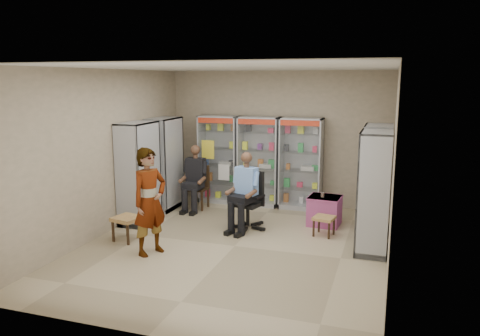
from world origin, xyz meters
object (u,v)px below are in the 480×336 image
(seated_shopkeeper, at_px, (247,194))
(woven_stool_b, at_px, (127,229))
(cabinet_left_far, at_px, (165,164))
(cabinet_back_right, at_px, (301,164))
(cabinet_right_far, at_px, (376,179))
(cabinet_right_near, at_px, (374,192))
(office_chair, at_px, (248,201))
(cabinet_left_near, at_px, (139,173))
(wooden_chair, at_px, (197,188))
(standing_man, at_px, (150,202))
(pink_trunk, at_px, (324,211))
(cabinet_back_left, at_px, (219,159))
(woven_stool_a, at_px, (324,226))
(cabinet_back_mid, at_px, (259,161))

(seated_shopkeeper, bearing_deg, woven_stool_b, -130.75)
(cabinet_left_far, bearing_deg, cabinet_back_right, 108.19)
(cabinet_right_far, bearing_deg, woven_stool_b, 114.88)
(cabinet_right_far, bearing_deg, cabinet_right_near, -180.00)
(cabinet_right_near, xyz_separation_m, office_chair, (-2.31, 0.50, -0.45))
(cabinet_left_near, relative_size, woven_stool_b, 4.60)
(cabinet_back_right, bearing_deg, wooden_chair, -161.25)
(cabinet_left_far, bearing_deg, cabinet_left_near, -0.00)
(cabinet_right_near, relative_size, cabinet_left_near, 1.00)
(cabinet_back_right, relative_size, cabinet_left_far, 1.00)
(standing_man, bearing_deg, pink_trunk, -22.64)
(wooden_chair, bearing_deg, pink_trunk, -6.46)
(cabinet_right_near, height_order, wooden_chair, cabinet_right_near)
(cabinet_right_far, distance_m, pink_trunk, 1.19)
(cabinet_back_right, xyz_separation_m, seated_shopkeeper, (-0.68, -1.78, -0.30))
(pink_trunk, xyz_separation_m, woven_stool_b, (-3.19, -1.99, -0.07))
(office_chair, bearing_deg, cabinet_back_left, 139.82)
(cabinet_left_near, bearing_deg, cabinet_back_right, 125.65)
(cabinet_back_right, xyz_separation_m, woven_stool_a, (0.77, -1.70, -0.82))
(cabinet_right_far, bearing_deg, office_chair, 104.69)
(wooden_chair, xyz_separation_m, office_chair, (1.47, -1.00, 0.08))
(seated_shopkeeper, bearing_deg, cabinet_back_mid, 113.34)
(office_chair, distance_m, woven_stool_b, 2.27)
(office_chair, bearing_deg, standing_man, -108.26)
(cabinet_left_near, height_order, wooden_chair, cabinet_left_near)
(cabinet_back_right, relative_size, standing_man, 1.14)
(office_chair, xyz_separation_m, woven_stool_a, (1.45, 0.03, -0.37))
(cabinet_right_far, height_order, office_chair, cabinet_right_far)
(woven_stool_b, height_order, standing_man, standing_man)
(cabinet_right_near, xyz_separation_m, cabinet_left_far, (-4.46, 1.30, 0.00))
(woven_stool_a, bearing_deg, cabinet_back_right, 114.36)
(cabinet_back_mid, distance_m, wooden_chair, 1.50)
(woven_stool_a, bearing_deg, cabinet_left_near, -174.77)
(cabinet_right_far, relative_size, woven_stool_b, 4.60)
(pink_trunk, bearing_deg, cabinet_right_near, -51.32)
(cabinet_back_right, relative_size, cabinet_right_far, 1.00)
(wooden_chair, height_order, woven_stool_a, wooden_chair)
(cabinet_back_left, bearing_deg, woven_stool_a, -32.49)
(woven_stool_b, bearing_deg, cabinet_right_near, 11.17)
(office_chair, relative_size, pink_trunk, 1.86)
(cabinet_right_near, bearing_deg, cabinet_back_right, 36.16)
(woven_stool_a, bearing_deg, cabinet_left_far, 167.92)
(cabinet_right_far, bearing_deg, pink_trunk, 85.23)
(cabinet_back_mid, bearing_deg, cabinet_right_far, -23.65)
(cabinet_left_far, distance_m, wooden_chair, 0.89)
(cabinet_right_far, height_order, cabinet_right_near, same)
(cabinet_left_near, relative_size, wooden_chair, 2.13)
(cabinet_back_right, bearing_deg, cabinet_back_mid, 180.00)
(woven_stool_b, bearing_deg, woven_stool_a, 22.36)
(pink_trunk, relative_size, woven_stool_b, 1.36)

